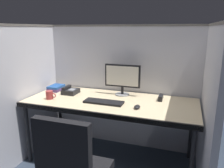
# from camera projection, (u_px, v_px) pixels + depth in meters

# --- Properties ---
(cubicle_partition_rear) EXTENTS (2.21, 0.06, 1.57)m
(cubicle_partition_rear) POSITION_uv_depth(u_px,v_px,m) (122.00, 87.00, 2.87)
(cubicle_partition_rear) COLOR silver
(cubicle_partition_rear) RESTS_ON ground
(cubicle_partition_left) EXTENTS (0.06, 1.41, 1.57)m
(cubicle_partition_left) POSITION_uv_depth(u_px,v_px,m) (31.00, 91.00, 2.68)
(cubicle_partition_left) COLOR silver
(cubicle_partition_left) RESTS_ON ground
(cubicle_partition_right) EXTENTS (0.06, 1.41, 1.57)m
(cubicle_partition_right) POSITION_uv_depth(u_px,v_px,m) (208.00, 110.00, 2.06)
(cubicle_partition_right) COLOR silver
(cubicle_partition_right) RESTS_ON ground
(desk) EXTENTS (1.90, 0.80, 0.74)m
(desk) POSITION_uv_depth(u_px,v_px,m) (110.00, 105.00, 2.47)
(desk) COLOR beige
(desk) RESTS_ON ground
(monitor_center) EXTENTS (0.43, 0.17, 0.37)m
(monitor_center) POSITION_uv_depth(u_px,v_px,m) (122.00, 78.00, 2.63)
(monitor_center) COLOR gray
(monitor_center) RESTS_ON desk
(keyboard_main) EXTENTS (0.43, 0.15, 0.02)m
(keyboard_main) POSITION_uv_depth(u_px,v_px,m) (104.00, 102.00, 2.39)
(keyboard_main) COLOR black
(keyboard_main) RESTS_ON desk
(computer_mouse) EXTENTS (0.06, 0.10, 0.04)m
(computer_mouse) POSITION_uv_depth(u_px,v_px,m) (137.00, 107.00, 2.22)
(computer_mouse) COLOR black
(computer_mouse) RESTS_ON desk
(red_stapler) EXTENTS (0.04, 0.15, 0.06)m
(red_stapler) POSITION_uv_depth(u_px,v_px,m) (161.00, 98.00, 2.49)
(red_stapler) COLOR black
(red_stapler) RESTS_ON desk
(desk_phone) EXTENTS (0.17, 0.19, 0.09)m
(desk_phone) POSITION_uv_depth(u_px,v_px,m) (70.00, 91.00, 2.73)
(desk_phone) COLOR black
(desk_phone) RESTS_ON desk
(coffee_mug) EXTENTS (0.13, 0.08, 0.09)m
(coffee_mug) POSITION_uv_depth(u_px,v_px,m) (50.00, 95.00, 2.52)
(coffee_mug) COLOR #993333
(coffee_mug) RESTS_ON desk
(book_stack) EXTENTS (0.15, 0.21, 0.06)m
(book_stack) POSITION_uv_depth(u_px,v_px,m) (56.00, 88.00, 2.87)
(book_stack) COLOR #4C3366
(book_stack) RESTS_ON desk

